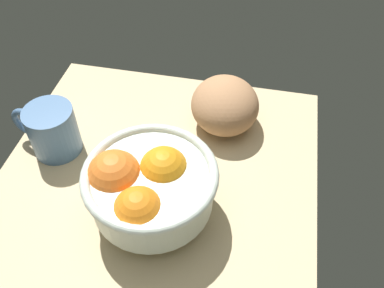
{
  "coord_description": "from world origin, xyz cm",
  "views": [
    {
      "loc": [
        33.39,
        15.58,
        58.84
      ],
      "look_at": [
        -14.79,
        5.58,
        5.0
      ],
      "focal_mm": 38.65,
      "sensor_mm": 36.0,
      "label": 1
    }
  ],
  "objects": [
    {
      "name": "mug",
      "position": [
        -13.17,
        -20.38,
        4.77
      ],
      "size": [
        8.93,
        13.38,
        9.54
      ],
      "color": "#4D729E",
      "rests_on": "ground"
    },
    {
      "name": "ground_plane",
      "position": [
        0.0,
        0.0,
        -1.5
      ],
      "size": [
        77.41,
        56.77,
        3.0
      ],
      "primitive_type": "cube",
      "color": "#CAB286"
    },
    {
      "name": "bread_loaf",
      "position": [
        -26.28,
        9.72,
        4.85
      ],
      "size": [
        16.95,
        15.95,
        9.69
      ],
      "primitive_type": "ellipsoid",
      "rotation": [
        0.0,
        0.0,
        3.36
      ],
      "color": "#AF7D54",
      "rests_on": "ground"
    },
    {
      "name": "fruit_bowl",
      "position": [
        -2.98,
        0.83,
        7.04
      ],
      "size": [
        21.15,
        21.15,
        12.45
      ],
      "color": "silver",
      "rests_on": "ground"
    }
  ]
}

